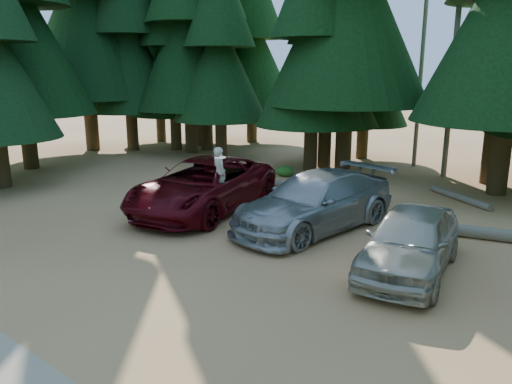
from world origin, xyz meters
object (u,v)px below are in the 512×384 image
Objects in this scene: silver_minivan_right at (410,241)px; log_mid at (460,197)px; red_pickup at (203,185)px; frisbee_player at (219,174)px; silver_minivan_center at (315,202)px; log_left at (304,189)px.

log_mid is at bearing 88.31° from silver_minivan_right.
silver_minivan_right is 7.77m from log_mid.
frisbee_player is (0.94, -0.18, 0.57)m from red_pickup.
silver_minivan_right is at bearing -13.88° from silver_minivan_center.
red_pickup is 3.61× the size of frisbee_player.
red_pickup reaches higher than silver_minivan_center.
red_pickup is at bearing -107.08° from log_left.
red_pickup is 4.15m from silver_minivan_center.
frisbee_player is at bearing -156.21° from silver_minivan_center.
silver_minivan_right is 1.08× the size of log_left.
silver_minivan_right is at bearing -48.67° from log_mid.
frisbee_player is (-6.74, 0.54, 0.67)m from silver_minivan_right.
frisbee_player is 9.16m from log_mid.
log_left is at bearing 135.18° from silver_minivan_center.
silver_minivan_center is at bearing 148.20° from silver_minivan_right.
log_left is 5.86m from log_mid.
log_mid is at bearing 76.16° from silver_minivan_center.
silver_minivan_center is 3.32m from frisbee_player.
frisbee_player is at bearing 165.35° from silver_minivan_right.
silver_minivan_right reaches higher than log_mid.
frisbee_player reaches higher than silver_minivan_center.
silver_minivan_center reaches higher than silver_minivan_right.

